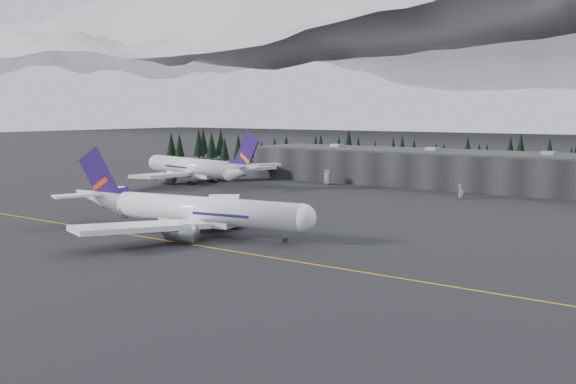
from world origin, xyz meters
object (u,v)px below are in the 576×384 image
Objects in this scene: gse_vehicle_b at (461,196)px; gse_vehicle_a at (328,183)px; jet_main at (186,210)px; jet_parked at (201,168)px; terminal at (458,169)px.

gse_vehicle_a is at bearing -120.72° from gse_vehicle_b.
jet_main is 100.84m from gse_vehicle_a.
jet_parked reaches higher than gse_vehicle_b.
terminal is at bearing 33.15° from gse_vehicle_a.
gse_vehicle_b is at bearing -159.27° from jet_parked.
jet_parked reaches higher than jet_main.
jet_parked is 12.48× the size of gse_vehicle_a.
jet_main reaches higher than terminal.
gse_vehicle_b is at bearing -68.22° from terminal.
jet_parked is at bearing 121.50° from jet_main.
terminal is 29.23× the size of gse_vehicle_a.
jet_parked is (-64.54, 74.34, 0.53)m from jet_main.
terminal is 119.75m from jet_main.
terminal is at bearing -139.61° from jet_parked.
jet_parked is (-82.38, -44.07, -0.57)m from terminal.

